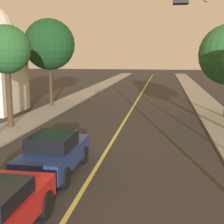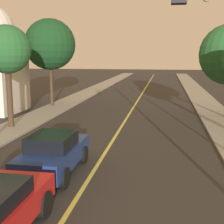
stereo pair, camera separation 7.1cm
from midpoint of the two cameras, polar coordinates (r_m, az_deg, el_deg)
The scene contains 6 objects.
road_surface at distance 38.13m, azimuth 5.67°, elevation 3.53°, with size 10.45×80.00×0.01m.
sidewalk_left at distance 39.11m, azimuth -3.85°, elevation 3.81°, with size 2.50×80.00×0.12m.
sidewalk_right at distance 38.23m, azimuth 15.42°, elevation 3.31°, with size 2.50×80.00×0.12m.
car_near_lane_second at distance 12.21m, azimuth -10.45°, elevation -7.35°, with size 1.87×4.19×1.57m.
tree_left_near at distance 27.81m, azimuth -11.20°, elevation 12.01°, with size 4.35×4.35×7.46m.
tree_left_far at distance 19.94m, azimuth -18.58°, elevation 10.66°, with size 2.90×2.90×6.17m.
Camera 2 is at (2.66, -1.77, 4.48)m, focal length 50.00 mm.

